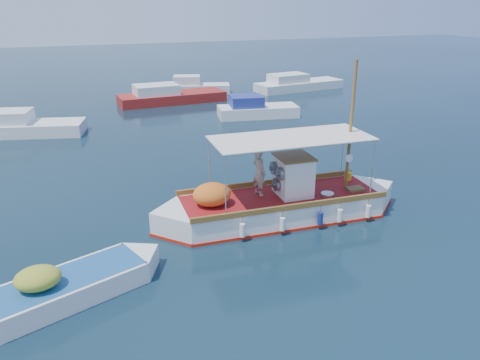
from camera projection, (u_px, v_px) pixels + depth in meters
name	position (u px, v px, depth m)	size (l,w,h in m)	color
ground	(269.00, 219.00, 18.77)	(160.00, 160.00, 0.00)	black
fishing_caique	(279.00, 205.00, 18.74)	(10.43, 3.14, 6.37)	white
dinghy	(66.00, 289.00, 13.73)	(5.78, 3.22, 1.51)	white
bg_boat_nw	(23.00, 127.00, 30.24)	(7.53, 3.99, 1.80)	silver
bg_boat_n	(169.00, 97.00, 39.51)	(9.09, 3.47, 1.80)	maroon
bg_boat_ne	(255.00, 110.00, 34.84)	(6.14, 3.05, 1.80)	silver
bg_boat_e	(297.00, 85.00, 45.03)	(9.07, 3.88, 1.80)	silver
bg_boat_far_n	(195.00, 88.00, 43.59)	(6.37, 3.53, 1.80)	silver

